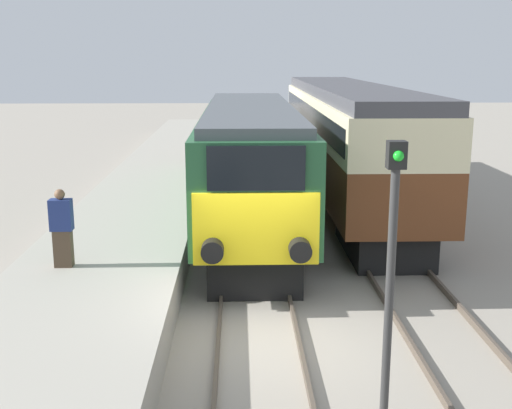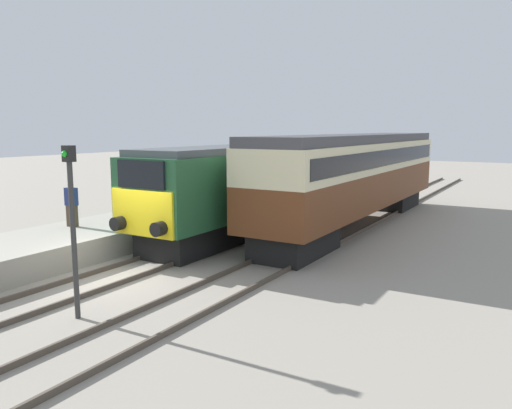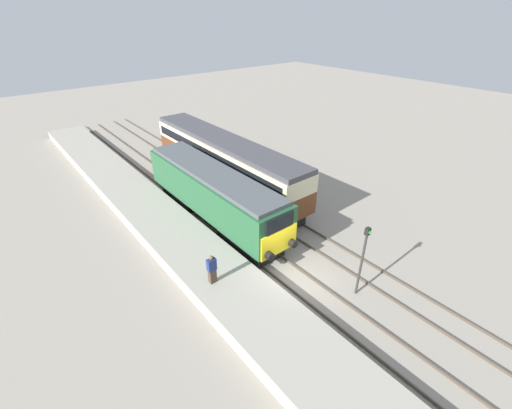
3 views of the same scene
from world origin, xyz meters
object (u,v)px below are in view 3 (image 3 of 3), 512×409
object	(u,v)px
person_on_platform	(212,269)
signal_post	(363,256)
locomotive	(214,193)
passenger_carriage	(225,158)

from	to	relation	value
person_on_platform	signal_post	bearing A→B (deg)	-38.56
locomotive	signal_post	world-z (taller)	signal_post
locomotive	passenger_carriage	size ratio (longest dim) A/B	0.79
locomotive	signal_post	xyz separation A→B (m)	(1.70, -10.29, 0.32)
passenger_carriage	signal_post	distance (m)	14.03
locomotive	passenger_carriage	distance (m)	5.00
passenger_carriage	signal_post	bearing A→B (deg)	-96.96
person_on_platform	signal_post	size ratio (longest dim) A/B	0.41
signal_post	passenger_carriage	bearing A→B (deg)	83.04
person_on_platform	passenger_carriage	bearing A→B (deg)	52.29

